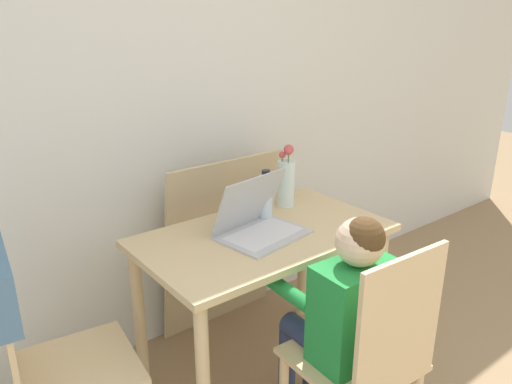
{
  "coord_description": "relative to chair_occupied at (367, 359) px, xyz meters",
  "views": [
    {
      "loc": [
        -1.11,
        0.15,
        1.59
      ],
      "look_at": [
        0.07,
        1.66,
        0.9
      ],
      "focal_mm": 35.0,
      "sensor_mm": 36.0,
      "label": 1
    }
  ],
  "objects": [
    {
      "name": "cardboard_panel",
      "position": [
        0.12,
        1.06,
        0.0
      ],
      "size": [
        0.67,
        0.15,
        0.93
      ],
      "color": "tan",
      "rests_on": "ground_plane"
    },
    {
      "name": "chair_occupied",
      "position": [
        0.0,
        0.0,
        0.0
      ],
      "size": [
        0.42,
        0.42,
        0.91
      ],
      "rotation": [
        0.0,
        0.0,
        3.09
      ],
      "color": "#D6B784",
      "rests_on": "ground_plane"
    },
    {
      "name": "dining_table",
      "position": [
        0.03,
        0.6,
        0.15
      ],
      "size": [
        1.05,
        0.61,
        0.72
      ],
      "color": "#D6B784",
      "rests_on": "ground_plane"
    },
    {
      "name": "chair_spare",
      "position": [
        -0.91,
        0.64,
        0.15
      ],
      "size": [
        0.48,
        0.45,
        0.92
      ],
      "rotation": [
        0.0,
        0.0,
        1.45
      ],
      "color": "#D6B784",
      "rests_on": "ground_plane"
    },
    {
      "name": "wall_back",
      "position": [
        -0.07,
        1.18,
        0.79
      ],
      "size": [
        6.4,
        0.05,
        2.5
      ],
      "color": "silver",
      "rests_on": "ground_plane"
    },
    {
      "name": "flower_vase",
      "position": [
        0.31,
        0.79,
        0.39
      ],
      "size": [
        0.09,
        0.09,
        0.29
      ],
      "color": "silver",
      "rests_on": "dining_table"
    },
    {
      "name": "laptop",
      "position": [
        -0.01,
        0.61,
        0.32
      ],
      "size": [
        0.39,
        0.31,
        0.25
      ],
      "rotation": [
        0.0,
        0.0,
        0.16
      ],
      "color": "#B2B2B7",
      "rests_on": "dining_table"
    },
    {
      "name": "water_bottle",
      "position": [
        0.12,
        0.71,
        0.37
      ],
      "size": [
        0.06,
        0.06,
        0.23
      ],
      "color": "silver",
      "rests_on": "dining_table"
    },
    {
      "name": "person_seated",
      "position": [
        0.01,
        0.13,
        0.14
      ],
      "size": [
        0.32,
        0.44,
        0.97
      ],
      "rotation": [
        0.0,
        0.0,
        3.09
      ],
      "color": "#1E8438",
      "rests_on": "ground_plane"
    }
  ]
}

